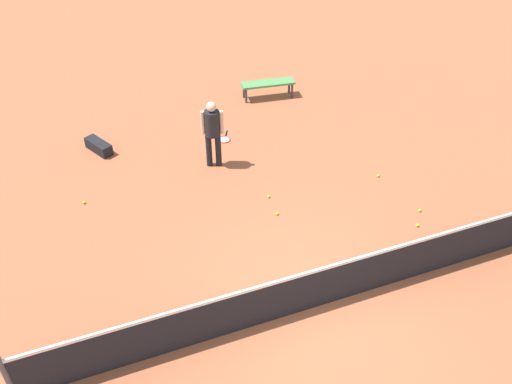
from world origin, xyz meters
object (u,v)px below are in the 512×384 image
at_px(courtside_bench, 268,84).
at_px(equipment_bag, 98,146).
at_px(player_near_side, 212,129).
at_px(tennis_racket_near_player, 224,139).
at_px(tennis_ball_baseline, 268,196).
at_px(tennis_ball_midcourt, 84,202).
at_px(tennis_ball_near_player, 277,214).
at_px(tennis_ball_stray_left, 378,176).
at_px(tennis_ball_by_net, 420,210).
at_px(tennis_ball_stray_right, 417,225).

xyz_separation_m(courtside_bench, equipment_bag, (4.94, 1.01, -0.28)).
distance_m(player_near_side, courtside_bench, 3.63).
bearing_deg(tennis_racket_near_player, tennis_ball_baseline, 93.62).
bearing_deg(tennis_racket_near_player, tennis_ball_midcourt, 19.99).
bearing_deg(tennis_ball_near_player, tennis_ball_midcourt, -26.06).
distance_m(player_near_side, tennis_ball_midcourt, 3.29).
distance_m(tennis_ball_near_player, courtside_bench, 5.18).
xyz_separation_m(player_near_side, tennis_ball_near_player, (-0.69, 2.24, -0.98)).
bearing_deg(courtside_bench, tennis_ball_midcourt, 28.35).
height_order(tennis_ball_stray_left, courtside_bench, courtside_bench).
relative_size(tennis_ball_stray_left, courtside_bench, 0.04).
distance_m(tennis_racket_near_player, equipment_bag, 3.15).
bearing_deg(tennis_ball_stray_left, courtside_bench, -77.59).
relative_size(player_near_side, tennis_ball_baseline, 25.76).
relative_size(tennis_ball_near_player, tennis_ball_stray_left, 1.00).
bearing_deg(tennis_ball_stray_left, tennis_ball_baseline, -4.21).
distance_m(tennis_racket_near_player, tennis_ball_by_net, 5.19).
xyz_separation_m(player_near_side, tennis_ball_baseline, (-0.74, 1.63, -0.98)).
bearing_deg(tennis_ball_baseline, courtside_bench, -111.74).
bearing_deg(tennis_ball_midcourt, tennis_ball_stray_right, 153.04).
bearing_deg(courtside_bench, tennis_ball_stray_left, 102.41).
distance_m(tennis_ball_midcourt, tennis_ball_stray_left, 6.70).
relative_size(tennis_ball_baseline, tennis_ball_stray_right, 1.00).
bearing_deg(tennis_ball_stray_right, equipment_bag, -42.17).
relative_size(tennis_ball_baseline, courtside_bench, 0.04).
height_order(player_near_side, tennis_ball_by_net, player_near_side).
relative_size(player_near_side, tennis_ball_stray_right, 25.76).
relative_size(tennis_ball_near_player, courtside_bench, 0.04).
xyz_separation_m(tennis_ball_midcourt, tennis_ball_baseline, (-3.86, 1.26, 0.00)).
bearing_deg(tennis_ball_baseline, tennis_ball_midcourt, -18.02).
bearing_deg(tennis_ball_by_net, courtside_bench, -78.73).
bearing_deg(tennis_ball_stray_right, player_near_side, -47.84).
bearing_deg(equipment_bag, tennis_ball_midcourt, 72.80).
bearing_deg(tennis_racket_near_player, player_near_side, 59.28).
height_order(tennis_ball_baseline, equipment_bag, equipment_bag).
bearing_deg(tennis_ball_midcourt, tennis_racket_near_player, -160.01).
relative_size(tennis_ball_baseline, tennis_ball_stray_left, 1.00).
distance_m(tennis_racket_near_player, courtside_bench, 2.52).
distance_m(player_near_side, tennis_ball_by_net, 4.95).
relative_size(player_near_side, equipment_bag, 2.02).
relative_size(tennis_ball_by_net, tennis_ball_baseline, 1.00).
height_order(tennis_ball_midcourt, courtside_bench, courtside_bench).
distance_m(player_near_side, tennis_ball_near_player, 2.54).
relative_size(tennis_racket_near_player, tennis_ball_stray_left, 9.01).
relative_size(tennis_ball_midcourt, courtside_bench, 0.04).
relative_size(player_near_side, tennis_ball_near_player, 25.76).
relative_size(tennis_ball_by_net, tennis_ball_stray_right, 1.00).
xyz_separation_m(tennis_ball_by_net, tennis_ball_stray_right, (0.32, 0.39, 0.00)).
xyz_separation_m(tennis_ball_baseline, tennis_ball_stray_right, (-2.55, 2.00, 0.00)).
bearing_deg(courtside_bench, tennis_ball_baseline, 68.26).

